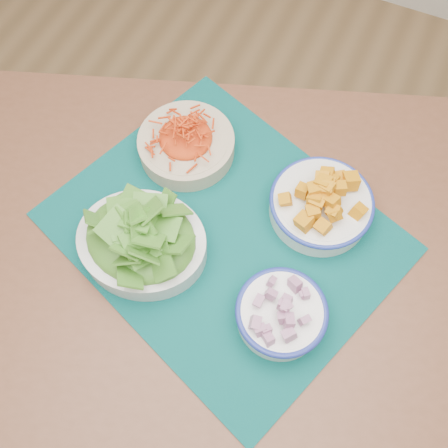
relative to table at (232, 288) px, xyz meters
name	(u,v)px	position (x,y,z in m)	size (l,w,h in m)	color
ground	(174,421)	(-0.07, -0.25, -0.66)	(4.00, 4.00, 0.00)	#A27B4E
table	(232,288)	(0.00, 0.00, 0.00)	(1.55, 1.28, 0.75)	brown
placemat	(224,231)	(-0.05, 0.07, 0.09)	(0.59, 0.49, 0.00)	#013130
carrot_bowl	(186,142)	(-0.19, 0.20, 0.13)	(0.20, 0.20, 0.07)	#C2B190
squash_bowl	(322,201)	(0.10, 0.18, 0.13)	(0.23, 0.23, 0.09)	white
lettuce_bowl	(141,238)	(-0.17, -0.03, 0.15)	(0.26, 0.23, 0.11)	silver
onion_bowl	(281,312)	(0.11, -0.05, 0.13)	(0.19, 0.19, 0.08)	white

